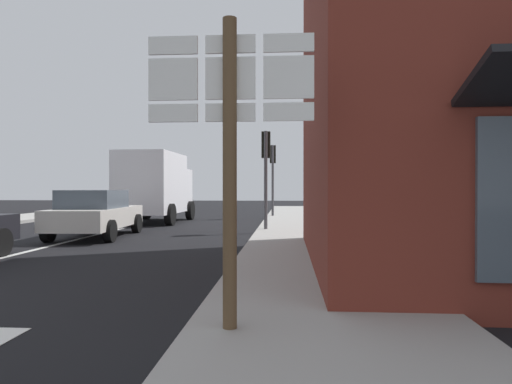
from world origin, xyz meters
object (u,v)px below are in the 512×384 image
object	(u,v)px
traffic_light_near_right	(266,158)
traffic_light_far_right	(273,164)
route_sign_post	(230,140)
sedan_far	(96,213)
delivery_truck	(156,185)

from	to	relation	value
traffic_light_near_right	traffic_light_far_right	xyz separation A→B (m)	(0.00, 7.34, 0.18)
route_sign_post	traffic_light_near_right	size ratio (longest dim) A/B	0.92
sedan_far	route_sign_post	bearing A→B (deg)	-59.08
delivery_truck	route_sign_post	size ratio (longest dim) A/B	1.58
sedan_far	route_sign_post	xyz separation A→B (m)	(5.37, -8.96, 1.24)
route_sign_post	traffic_light_far_right	world-z (taller)	traffic_light_far_right
route_sign_post	traffic_light_near_right	distance (m)	10.81
traffic_light_far_right	delivery_truck	bearing A→B (deg)	-147.68
route_sign_post	traffic_light_far_right	size ratio (longest dim) A/B	0.86
traffic_light_near_right	delivery_truck	bearing A→B (deg)	141.29
delivery_truck	traffic_light_far_right	xyz separation A→B (m)	(5.12, 3.24, 1.10)
sedan_far	route_sign_post	distance (m)	10.52
route_sign_post	traffic_light_far_right	xyz separation A→B (m)	(-0.16, 18.13, 0.75)
delivery_truck	traffic_light_far_right	size ratio (longest dim) A/B	1.36
route_sign_post	delivery_truck	bearing A→B (deg)	109.51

